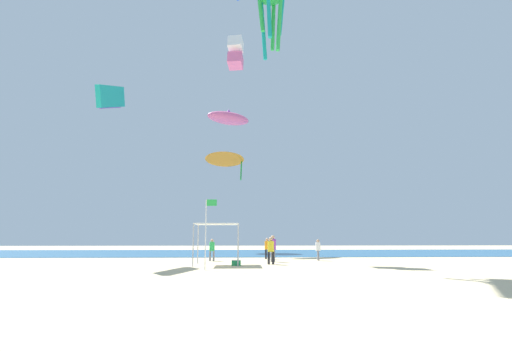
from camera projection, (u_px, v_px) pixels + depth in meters
name	position (u px, v px, depth m)	size (l,w,h in m)	color
ground	(282.00, 275.00, 18.76)	(110.00, 110.00, 0.10)	beige
ocean_strip	(259.00, 253.00, 41.71)	(110.00, 18.15, 0.03)	#28608C
canopy_tent	(217.00, 226.00, 24.70)	(2.77, 2.71, 2.60)	#B2B2B7
person_near_tent	(318.00, 248.00, 28.85)	(0.37, 0.42, 1.57)	slate
person_leftmost	(273.00, 246.00, 27.43)	(0.44, 0.44, 1.86)	slate
person_central	(212.00, 248.00, 28.26)	(0.41, 0.38, 1.60)	slate
person_rightmost	(271.00, 248.00, 25.00)	(0.45, 0.41, 1.75)	black
person_far_shore	(267.00, 247.00, 30.66)	(0.39, 0.39, 1.66)	black
banner_flag	(207.00, 227.00, 20.90)	(0.61, 0.06, 3.80)	silver
cooler_box	(236.00, 263.00, 23.70)	(0.57, 0.37, 0.35)	#1E8C4C
kite_parafoil_teal	(111.00, 97.00, 28.72)	(0.46, 5.37, 3.24)	teal
kite_box_white	(236.00, 53.00, 34.37)	(1.48, 1.67, 2.92)	white
kite_inflatable_pink	(229.00, 118.00, 41.75)	(5.10, 3.60, 1.94)	pink
kite_delta_orange	(225.00, 156.00, 45.93)	(4.84, 4.91, 3.91)	orange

